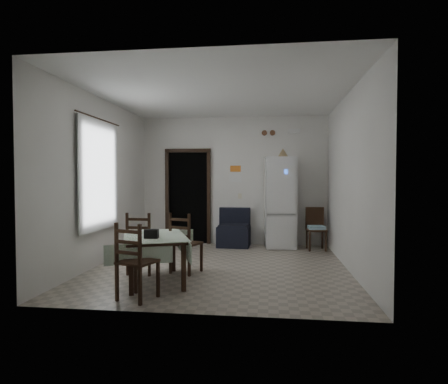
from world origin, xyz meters
TOP-DOWN VIEW (x-y plane):
  - ground at (0.00, 0.00)m, footprint 4.50×4.50m
  - ceiling at (0.00, 0.00)m, footprint 4.20×4.50m
  - wall_back at (0.00, 2.25)m, footprint 4.20×0.02m
  - wall_front at (0.00, -2.25)m, footprint 4.20×0.02m
  - wall_left at (-2.10, 0.00)m, footprint 0.02×4.50m
  - wall_right at (2.10, 0.00)m, footprint 0.02×4.50m
  - doorway at (-1.05, 2.45)m, footprint 1.06×0.52m
  - window_recess at (-2.15, -0.20)m, footprint 0.10×1.20m
  - curtain at (-2.04, -0.20)m, footprint 0.02×1.45m
  - curtain_rod at (-2.03, -0.20)m, footprint 0.02×1.60m
  - calendar at (0.05, 2.24)m, footprint 0.28×0.02m
  - calendar_image at (0.05, 2.23)m, footprint 0.24×0.01m
  - light_switch at (0.15, 2.24)m, footprint 0.08×0.02m
  - vent_left at (0.70, 2.23)m, footprint 0.12×0.03m
  - vent_right at (0.88, 2.23)m, footprint 0.12×0.03m
  - emergency_light at (1.35, 2.21)m, footprint 0.25×0.07m
  - fridge at (1.05, 1.93)m, footprint 0.70×0.70m
  - tan_cone at (1.10, 1.88)m, footprint 0.24×0.24m
  - navy_seat at (0.04, 1.93)m, footprint 0.72×0.70m
  - corner_chair at (1.79, 1.72)m, footprint 0.42×0.42m
  - dining_table at (-0.82, -1.05)m, footprint 1.27×1.52m
  - black_bag at (-0.78, -1.29)m, footprint 0.20×0.13m
  - dining_chair_far_left at (-1.16, -0.57)m, footprint 0.43×0.43m
  - dining_chair_far_right at (-0.49, -0.46)m, footprint 0.53×0.53m
  - dining_chair_near_head at (-0.79, -1.82)m, footprint 0.52×0.52m

SIDE VIEW (x-z plane):
  - ground at x=0.00m, z-range 0.00..0.00m
  - dining_table at x=-0.82m, z-range 0.00..0.67m
  - navy_seat at x=0.04m, z-range 0.00..0.84m
  - corner_chair at x=1.79m, z-range 0.00..0.89m
  - dining_chair_far_right at x=-0.49m, z-range 0.00..0.96m
  - dining_chair_near_head at x=-0.79m, z-range 0.00..0.96m
  - dining_chair_far_left at x=-1.16m, z-range 0.00..0.97m
  - black_bag at x=-0.78m, z-range 0.67..0.79m
  - fridge at x=1.05m, z-range 0.00..1.95m
  - doorway at x=-1.05m, z-range -0.05..2.17m
  - light_switch at x=0.15m, z-range 1.04..1.16m
  - wall_back at x=0.00m, z-range 0.00..2.90m
  - wall_front at x=0.00m, z-range 0.00..2.90m
  - wall_left at x=-2.10m, z-range 0.00..2.90m
  - wall_right at x=2.10m, z-range 0.00..2.90m
  - window_recess at x=-2.15m, z-range 0.75..2.35m
  - curtain at x=-2.04m, z-range 0.62..2.48m
  - calendar at x=0.05m, z-range 1.42..1.82m
  - calendar_image at x=0.05m, z-range 1.65..1.79m
  - tan_cone at x=1.10m, z-range 1.95..2.14m
  - curtain_rod at x=-2.03m, z-range 2.49..2.51m
  - vent_left at x=0.70m, z-range 2.46..2.58m
  - vent_right at x=0.88m, z-range 2.46..2.58m
  - emergency_light at x=1.35m, z-range 2.50..2.59m
  - ceiling at x=0.00m, z-range 2.89..2.91m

